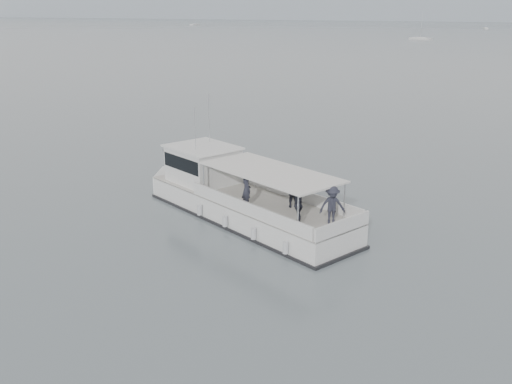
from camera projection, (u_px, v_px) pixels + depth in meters
The scene contains 2 objects.
ground at pixel (352, 235), 27.92m from camera, with size 1400.00×1400.00×0.00m, color #566165.
tour_boat at pixel (232, 195), 30.54m from camera, with size 14.61×7.94×6.24m.
Camera 1 is at (8.53, -24.95, 10.53)m, focal length 40.00 mm.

